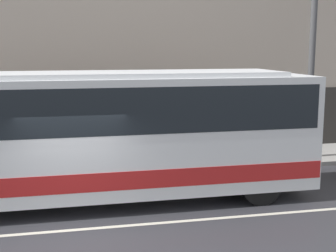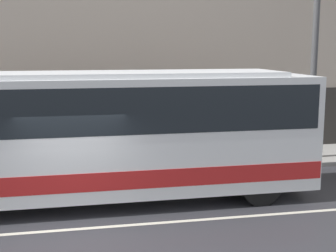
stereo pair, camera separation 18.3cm
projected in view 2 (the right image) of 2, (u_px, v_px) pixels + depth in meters
ground_plane at (74, 229)px, 10.48m from camera, size 60.00×60.00×0.00m
sidewalk at (73, 167)px, 15.71m from camera, size 60.00×2.85×0.15m
building_facade at (68, 27)px, 16.46m from camera, size 60.00×0.35×9.84m
lane_stripe at (74, 229)px, 10.48m from camera, size 54.00×0.14×0.01m
transit_bus at (94, 130)px, 12.04m from camera, size 11.58×2.53×3.42m
utility_pole_near at (315, 46)px, 16.15m from camera, size 0.22×0.22×7.91m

